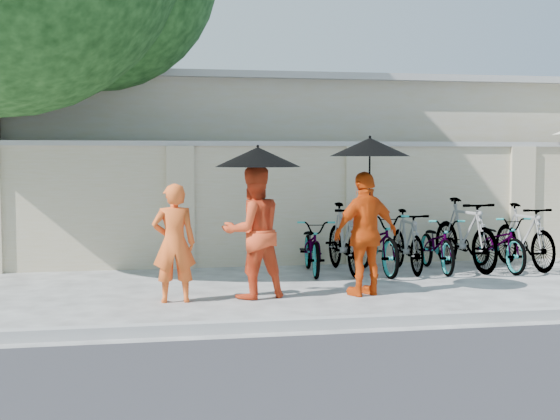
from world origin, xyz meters
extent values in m
plane|color=silver|center=(0.00, 0.00, 0.00)|extent=(80.00, 80.00, 0.00)
cube|color=#A4A4A4|center=(0.00, -1.70, 0.06)|extent=(40.00, 0.16, 0.12)
cube|color=beige|center=(1.00, 3.20, 1.00)|extent=(20.00, 0.30, 2.00)
cube|color=#B7B1A8|center=(2.00, 7.00, 1.60)|extent=(14.00, 6.00, 3.20)
imported|color=orange|center=(-1.26, 0.12, 0.75)|extent=(0.55, 0.36, 1.50)
imported|color=#E64820|center=(-0.24, 0.23, 0.86)|extent=(0.98, 0.85, 1.72)
cylinder|color=black|center=(-0.19, 0.15, 1.40)|extent=(0.02, 0.02, 0.85)
cone|color=black|center=(-0.19, 0.15, 1.82)|extent=(1.10, 1.10, 0.25)
imported|color=#DB480D|center=(1.24, 0.13, 0.82)|extent=(1.03, 0.68, 1.63)
cylinder|color=black|center=(1.26, 0.05, 1.44)|extent=(0.02, 0.02, 1.03)
cone|color=black|center=(1.26, 0.05, 1.95)|extent=(1.05, 1.05, 0.24)
imported|color=gray|center=(0.99, 2.10, 0.43)|extent=(0.75, 1.69, 0.86)
imported|color=gray|center=(1.49, 2.07, 0.55)|extent=(0.53, 1.83, 1.10)
imported|color=gray|center=(2.00, 1.96, 0.48)|extent=(0.72, 1.84, 0.95)
imported|color=gray|center=(2.50, 1.98, 0.49)|extent=(0.56, 1.67, 0.99)
imported|color=gray|center=(3.00, 1.98, 0.43)|extent=(0.68, 1.67, 0.86)
imported|color=gray|center=(3.50, 2.07, 0.58)|extent=(0.76, 1.97, 1.15)
imported|color=gray|center=(4.01, 1.91, 0.44)|extent=(0.67, 1.71, 0.88)
imported|color=gray|center=(4.51, 2.01, 0.53)|extent=(0.62, 1.79, 1.06)
camera|label=1|loc=(-1.77, -9.66, 1.84)|focal=50.00mm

